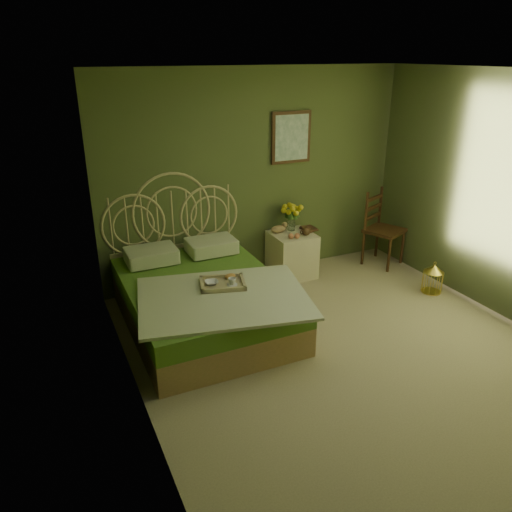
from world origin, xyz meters
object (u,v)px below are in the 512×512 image
chair (381,223)px  birdcage (433,279)px  nightstand (292,249)px  bed (202,296)px

chair → birdcage: chair is taller
nightstand → bed: bearing=-154.7°
chair → nightstand: bearing=150.7°
nightstand → chair: (1.32, -0.12, 0.21)m
nightstand → chair: 1.34m
chair → birdcage: 1.13m
bed → birdcage: bearing=-9.7°
nightstand → chair: size_ratio=0.98×
bed → birdcage: (2.80, -0.48, -0.14)m
birdcage → bed: bearing=170.3°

